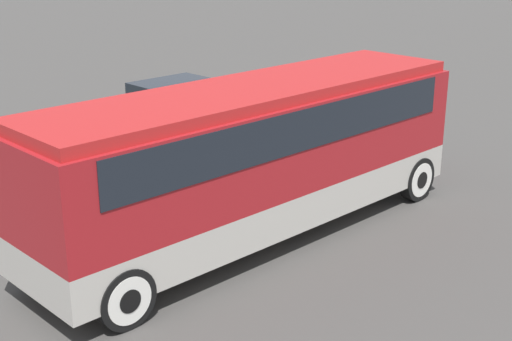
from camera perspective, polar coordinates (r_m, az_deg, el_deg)
The scene contains 3 objects.
ground_plane at distance 15.01m, azimuth 0.00°, elevation -5.23°, with size 120.00×120.00×0.00m, color #423F3D.
tour_bus at distance 14.39m, azimuth 0.28°, elevation 1.91°, with size 10.06×2.59×3.21m.
parked_car_far at distance 23.24m, azimuth -6.45°, elevation 5.36°, with size 4.74×1.82×1.50m.
Camera 1 is at (-9.54, -9.83, 6.13)m, focal length 50.00 mm.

